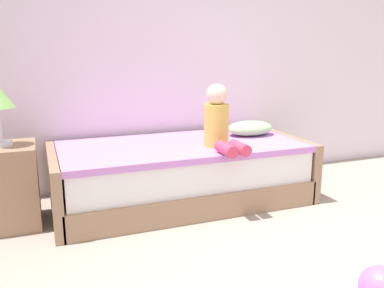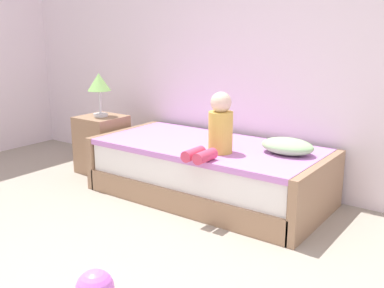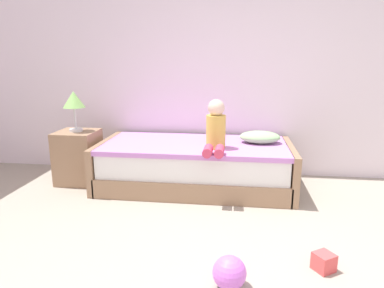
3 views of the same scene
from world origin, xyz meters
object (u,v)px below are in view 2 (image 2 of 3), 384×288
at_px(table_lamp, 99,84).
at_px(pillow, 287,146).
at_px(child_figure, 217,129).
at_px(bed, 208,171).
at_px(nightstand, 102,144).

xyz_separation_m(table_lamp, pillow, (2.05, 0.12, -0.37)).
distance_m(child_figure, pillow, 0.59).
xyz_separation_m(bed, pillow, (0.70, 0.10, 0.32)).
distance_m(nightstand, table_lamp, 0.64).
xyz_separation_m(child_figure, pillow, (0.47, 0.33, -0.14)).
height_order(nightstand, table_lamp, table_lamp).
height_order(child_figure, pillow, child_figure).
height_order(bed, child_figure, child_figure).
xyz_separation_m(nightstand, child_figure, (1.59, -0.21, 0.40)).
bearing_deg(nightstand, pillow, 3.43).
height_order(bed, table_lamp, table_lamp).
distance_m(table_lamp, child_figure, 1.62).
bearing_deg(child_figure, pillow, 35.19).
distance_m(bed, table_lamp, 1.52).
xyz_separation_m(nightstand, pillow, (2.05, 0.12, 0.26)).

